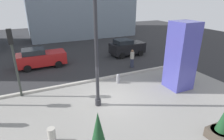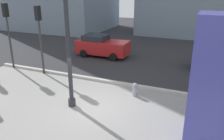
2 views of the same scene
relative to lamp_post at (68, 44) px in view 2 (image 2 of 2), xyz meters
The scene contains 11 objects.
ground_plane 5.40m from the lamp_post, 77.27° to the left, with size 60.00×60.00×0.00m, color #2D2D30.
plaza_pavement 3.70m from the lamp_post, 60.48° to the right, with size 18.00×10.00×0.02m, color gray.
curb_strip 4.68m from the lamp_post, 74.13° to the left, with size 18.00×0.24×0.16m, color #B7B2A8.
lamp_post is the anchor object (origin of this frame).
art_pillar_blue 6.21m from the lamp_post, ahead, with size 1.58×1.58×4.74m, color #4C4CAD.
fire_hydrant 4.38m from the lamp_post, 42.44° to the left, with size 0.36×0.26×0.75m.
traffic_light_corner 5.31m from the lamp_post, 143.23° to the left, with size 0.28×0.42×4.46m.
traffic_light_far_side 7.74m from the lamp_post, 155.15° to the left, with size 0.28×0.42×4.54m.
car_intersection 9.18m from the lamp_post, 105.96° to the left, with size 4.32×2.13×1.78m.
car_curb_west 10.98m from the lamp_post, 51.60° to the left, with size 3.88×2.21×1.84m.
pedestrian_by_curb 7.43m from the lamp_post, 42.59° to the left, with size 0.41×0.41×1.72m.
Camera 2 is at (4.85, -8.87, 5.52)m, focal length 37.19 mm.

